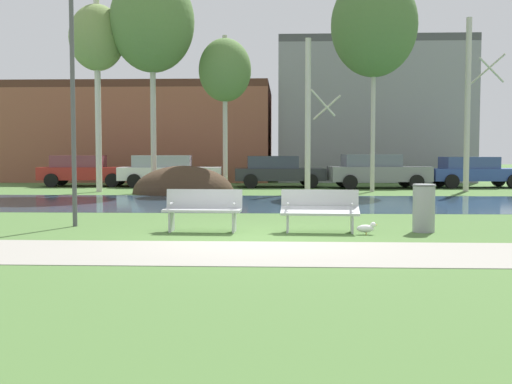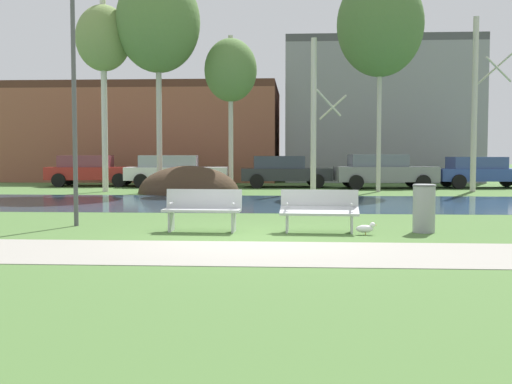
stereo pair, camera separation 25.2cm
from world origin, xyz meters
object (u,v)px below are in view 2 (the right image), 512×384
at_px(bench_left, 202,209).
at_px(parked_wagon_fourth_grey, 383,171).
at_px(parked_hatch_third_dark, 283,171).
at_px(streetlamp, 73,52).
at_px(parked_sedan_second_white, 175,170).
at_px(trash_bin, 424,207).
at_px(seagull, 366,228).
at_px(bench_right, 319,209).
at_px(parked_suv_fifth_blue, 481,171).
at_px(parked_van_nearest_red, 91,170).

distance_m(bench_left, parked_wagon_fourth_grey, 16.89).
xyz_separation_m(parked_hatch_third_dark, parked_wagon_fourth_grey, (4.48, -0.68, 0.04)).
distance_m(streetlamp, parked_sedan_second_white, 16.14).
height_order(streetlamp, parked_hatch_third_dark, streetlamp).
height_order(trash_bin, parked_sedan_second_white, parked_sedan_second_white).
distance_m(bench_left, parked_hatch_third_dark, 16.58).
distance_m(seagull, streetlamp, 7.39).
height_order(bench_right, seagull, bench_right).
relative_size(trash_bin, parked_sedan_second_white, 0.20).
xyz_separation_m(trash_bin, parked_suv_fifth_blue, (5.82, 16.45, 0.23)).
relative_size(bench_right, parked_hatch_third_dark, 0.38).
xyz_separation_m(streetlamp, parked_wagon_fourth_grey, (8.80, 15.04, -3.04)).
bearing_deg(parked_sedan_second_white, parked_van_nearest_red, 176.77).
bearing_deg(streetlamp, parked_wagon_fourth_grey, 59.65).
height_order(bench_right, parked_hatch_third_dark, parked_hatch_third_dark).
bearing_deg(parked_hatch_third_dark, parked_wagon_fourth_grey, -8.60).
height_order(parked_van_nearest_red, parked_hatch_third_dark, parked_van_nearest_red).
xyz_separation_m(parked_van_nearest_red, parked_hatch_third_dark, (9.20, -0.35, -0.01)).
bearing_deg(parked_hatch_third_dark, seagull, -83.36).
xyz_separation_m(parked_van_nearest_red, parked_suv_fifth_blue, (18.21, -0.28, -0.03)).
xyz_separation_m(seagull, parked_sedan_second_white, (-7.07, 16.98, 0.65)).
distance_m(parked_sedan_second_white, parked_hatch_third_dark, 5.11).
bearing_deg(parked_suv_fifth_blue, bench_left, -122.03).
bearing_deg(streetlamp, bench_left, -15.32).
height_order(streetlamp, parked_wagon_fourth_grey, streetlamp).
distance_m(trash_bin, parked_sedan_second_white, 18.48).
height_order(parked_van_nearest_red, parked_wagon_fourth_grey, parked_wagon_fourth_grey).
height_order(bench_right, streetlamp, streetlamp).
distance_m(bench_left, streetlamp, 4.56).
bearing_deg(bench_right, parked_sedan_second_white, 110.32).
bearing_deg(streetlamp, seagull, -10.40).
relative_size(trash_bin, streetlamp, 0.17).
xyz_separation_m(streetlamp, parked_sedan_second_white, (-0.79, 15.83, -3.07)).
height_order(bench_right, parked_wagon_fourth_grey, parked_wagon_fourth_grey).
bearing_deg(parked_hatch_third_dark, parked_sedan_second_white, 178.71).
relative_size(parked_sedan_second_white, parked_wagon_fourth_grey, 1.07).
height_order(bench_left, bench_right, same).
height_order(bench_left, parked_wagon_fourth_grey, parked_wagon_fourth_grey).
bearing_deg(parked_suv_fifth_blue, parked_sedan_second_white, 179.79).
height_order(bench_left, parked_sedan_second_white, parked_sedan_second_white).
bearing_deg(parked_hatch_third_dark, bench_left, -94.72).
height_order(parked_sedan_second_white, parked_wagon_fourth_grey, parked_wagon_fourth_grey).
xyz_separation_m(seagull, parked_van_nearest_red, (-11.16, 17.21, 0.64)).
height_order(seagull, parked_wagon_fourth_grey, parked_wagon_fourth_grey).
xyz_separation_m(parked_sedan_second_white, parked_suv_fifth_blue, (14.13, -0.05, -0.03)).
bearing_deg(trash_bin, seagull, -158.73).
relative_size(bench_left, parked_hatch_third_dark, 0.38).
xyz_separation_m(trash_bin, parked_van_nearest_red, (-12.39, 16.73, 0.26)).
bearing_deg(trash_bin, parked_van_nearest_red, 126.52).
xyz_separation_m(bench_right, parked_van_nearest_red, (-10.25, 16.87, 0.30)).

